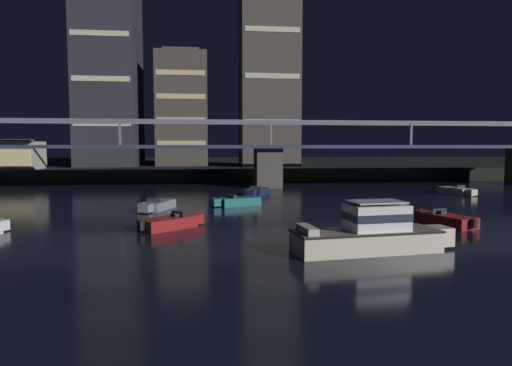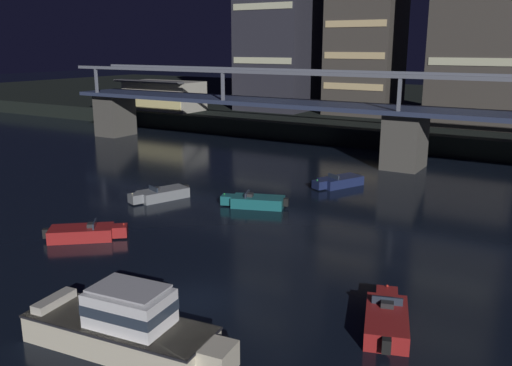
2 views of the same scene
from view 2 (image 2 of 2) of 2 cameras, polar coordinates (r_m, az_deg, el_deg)
ground_plane at (r=27.07m, az=-6.22°, el=-12.14°), size 400.00×400.00×0.00m
far_riverbank at (r=102.98m, az=22.81°, el=7.09°), size 240.00×80.00×2.20m
river_bridge at (r=55.87m, az=15.45°, el=5.97°), size 85.43×6.40×9.38m
tower_west_tall at (r=81.82m, az=11.48°, el=14.59°), size 9.48×9.15×21.62m
waterfront_pavilion at (r=86.33m, az=-9.62°, el=9.04°), size 12.40×7.40×4.70m
cabin_cruiser_near_left at (r=23.17m, az=-13.53°, el=-14.37°), size 9.31×3.58×2.79m
speedboat_near_center at (r=41.48m, az=-0.08°, el=-1.95°), size 5.12×3.01×1.16m
speedboat_near_right at (r=36.36m, az=-17.49°, el=-5.00°), size 4.60×4.13×1.16m
speedboat_mid_left at (r=25.06m, az=13.52°, el=-13.70°), size 2.91×5.15×1.16m
speedboat_mid_center at (r=48.04m, az=8.66°, el=0.15°), size 3.34×4.97×1.16m
speedboat_mid_right at (r=44.12m, az=-9.95°, el=-1.18°), size 3.08×5.09×1.16m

